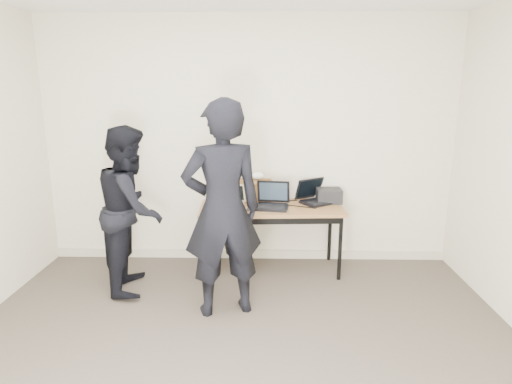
{
  "coord_description": "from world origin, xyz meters",
  "views": [
    {
      "loc": [
        0.19,
        -2.44,
        1.94
      ],
      "look_at": [
        0.1,
        1.6,
        0.95
      ],
      "focal_mm": 30.0,
      "sensor_mm": 36.0,
      "label": 1
    }
  ],
  "objects_px": {
    "leather_satchel": "(255,190)",
    "person_observer": "(131,209)",
    "laptop_right": "(315,197)",
    "equipment_box": "(329,196)",
    "desk": "(271,212)",
    "person_typist": "(223,210)",
    "laptop_beige": "(229,202)",
    "laptop_center": "(272,202)"
  },
  "relations": [
    {
      "from": "laptop_beige",
      "to": "person_typist",
      "type": "xyz_separation_m",
      "value": [
        0.02,
        -0.9,
        0.17
      ]
    },
    {
      "from": "laptop_center",
      "to": "equipment_box",
      "type": "distance_m",
      "value": 0.66
    },
    {
      "from": "laptop_beige",
      "to": "leather_satchel",
      "type": "bearing_deg",
      "value": 64.34
    },
    {
      "from": "laptop_right",
      "to": "equipment_box",
      "type": "xyz_separation_m",
      "value": [
        0.15,
        0.01,
        0.02
      ]
    },
    {
      "from": "laptop_beige",
      "to": "desk",
      "type": "bearing_deg",
      "value": 24.16
    },
    {
      "from": "desk",
      "to": "laptop_center",
      "type": "bearing_deg",
      "value": -70.64
    },
    {
      "from": "person_typist",
      "to": "person_observer",
      "type": "distance_m",
      "value": 1.06
    },
    {
      "from": "desk",
      "to": "equipment_box",
      "type": "xyz_separation_m",
      "value": [
        0.63,
        0.19,
        0.13
      ]
    },
    {
      "from": "laptop_center",
      "to": "leather_satchel",
      "type": "bearing_deg",
      "value": 135.76
    },
    {
      "from": "person_typist",
      "to": "laptop_beige",
      "type": "bearing_deg",
      "value": -105.31
    },
    {
      "from": "equipment_box",
      "to": "person_observer",
      "type": "height_order",
      "value": "person_observer"
    },
    {
      "from": "laptop_beige",
      "to": "person_observer",
      "type": "height_order",
      "value": "person_observer"
    },
    {
      "from": "laptop_center",
      "to": "laptop_right",
      "type": "bearing_deg",
      "value": 31.3
    },
    {
      "from": "laptop_center",
      "to": "leather_satchel",
      "type": "distance_m",
      "value": 0.31
    },
    {
      "from": "person_typist",
      "to": "person_observer",
      "type": "height_order",
      "value": "person_typist"
    },
    {
      "from": "equipment_box",
      "to": "laptop_beige",
      "type": "bearing_deg",
      "value": -171.09
    },
    {
      "from": "laptop_right",
      "to": "person_observer",
      "type": "bearing_deg",
      "value": 164.84
    },
    {
      "from": "laptop_center",
      "to": "person_observer",
      "type": "height_order",
      "value": "person_observer"
    },
    {
      "from": "leather_satchel",
      "to": "person_observer",
      "type": "distance_m",
      "value": 1.34
    },
    {
      "from": "laptop_right",
      "to": "equipment_box",
      "type": "relative_size",
      "value": 1.78
    },
    {
      "from": "laptop_right",
      "to": "leather_satchel",
      "type": "distance_m",
      "value": 0.66
    },
    {
      "from": "leather_satchel",
      "to": "person_observer",
      "type": "xyz_separation_m",
      "value": [
        -1.18,
        -0.63,
        -0.04
      ]
    },
    {
      "from": "laptop_center",
      "to": "person_typist",
      "type": "xyz_separation_m",
      "value": [
        -0.43,
        -0.86,
        0.15
      ]
    },
    {
      "from": "laptop_center",
      "to": "leather_satchel",
      "type": "height_order",
      "value": "laptop_center"
    },
    {
      "from": "person_typist",
      "to": "person_observer",
      "type": "relative_size",
      "value": 1.17
    },
    {
      "from": "leather_satchel",
      "to": "person_typist",
      "type": "bearing_deg",
      "value": -99.87
    },
    {
      "from": "laptop_center",
      "to": "person_typist",
      "type": "bearing_deg",
      "value": -108.42
    },
    {
      "from": "desk",
      "to": "laptop_beige",
      "type": "bearing_deg",
      "value": 174.09
    },
    {
      "from": "desk",
      "to": "person_observer",
      "type": "relative_size",
      "value": 0.95
    },
    {
      "from": "leather_satchel",
      "to": "person_typist",
      "type": "relative_size",
      "value": 0.2
    },
    {
      "from": "laptop_right",
      "to": "person_typist",
      "type": "bearing_deg",
      "value": -163.28
    },
    {
      "from": "leather_satchel",
      "to": "laptop_right",
      "type": "bearing_deg",
      "value": -0.96
    },
    {
      "from": "laptop_beige",
      "to": "leather_satchel",
      "type": "height_order",
      "value": "leather_satchel"
    },
    {
      "from": "laptop_right",
      "to": "equipment_box",
      "type": "bearing_deg",
      "value": -30.72
    },
    {
      "from": "desk",
      "to": "laptop_right",
      "type": "distance_m",
      "value": 0.53
    },
    {
      "from": "desk",
      "to": "equipment_box",
      "type": "relative_size",
      "value": 5.85
    },
    {
      "from": "desk",
      "to": "person_observer",
      "type": "bearing_deg",
      "value": -166.47
    },
    {
      "from": "desk",
      "to": "laptop_right",
      "type": "xyz_separation_m",
      "value": [
        0.48,
        0.19,
        0.12
      ]
    },
    {
      "from": "leather_satchel",
      "to": "equipment_box",
      "type": "distance_m",
      "value": 0.81
    },
    {
      "from": "leather_satchel",
      "to": "person_typist",
      "type": "distance_m",
      "value": 1.14
    },
    {
      "from": "desk",
      "to": "person_typist",
      "type": "bearing_deg",
      "value": -118.88
    },
    {
      "from": "equipment_box",
      "to": "person_observer",
      "type": "distance_m",
      "value": 2.08
    }
  ]
}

